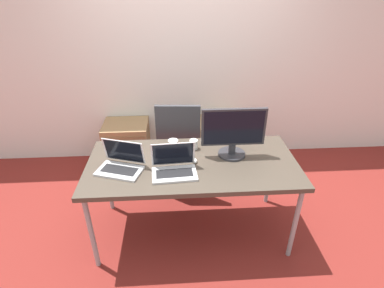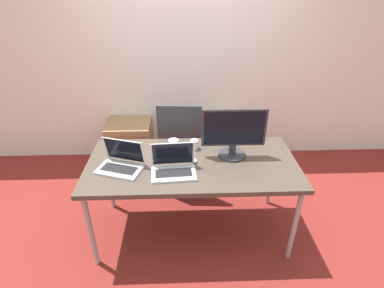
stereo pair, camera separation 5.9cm
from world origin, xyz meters
TOP-DOWN VIEW (x-y plane):
  - ground_plane at (0.00, 0.00)m, footprint 14.00×14.00m
  - wall_back at (0.00, 1.44)m, footprint 10.00×0.05m
  - desk at (0.00, 0.00)m, footprint 1.75×0.83m
  - office_chair at (-0.09, 0.75)m, footprint 0.56×0.58m
  - cabinet_left at (-0.73, 1.18)m, footprint 0.53×0.45m
  - cabinet_right at (0.42, 1.18)m, footprint 0.53×0.45m
  - laptop_left at (-0.58, -0.07)m, footprint 0.40×0.35m
  - laptop_right at (-0.15, -0.14)m, footprint 0.36×0.27m
  - monitor at (0.35, 0.09)m, footprint 0.54×0.24m
  - mouse at (0.02, -0.01)m, footprint 0.04×0.06m
  - coffee_cup_white at (0.03, 0.22)m, footprint 0.07×0.07m
  - coffee_cup_brown at (-0.16, 0.17)m, footprint 0.09×0.09m

SIDE VIEW (x-z plane):
  - ground_plane at x=0.00m, z-range 0.00..0.00m
  - cabinet_left at x=-0.73m, z-range 0.00..0.58m
  - cabinet_right at x=0.42m, z-range 0.00..0.58m
  - office_chair at x=-0.09m, z-range -0.14..0.91m
  - desk at x=0.00m, z-range 0.33..1.10m
  - mouse at x=0.02m, z-range 0.77..0.80m
  - coffee_cup_white at x=0.03m, z-range 0.77..0.85m
  - laptop_left at x=-0.58m, z-range 0.70..0.93m
  - laptop_right at x=-0.15m, z-range 0.70..0.93m
  - coffee_cup_brown at x=-0.16m, z-range 0.77..0.88m
  - monitor at x=0.35m, z-range 0.77..1.20m
  - wall_back at x=0.00m, z-range 0.00..2.60m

